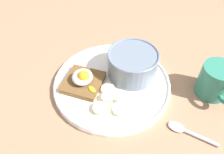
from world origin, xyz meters
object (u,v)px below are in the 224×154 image
oatmeal_bowl (133,64)px  banana_slice_left (100,108)px  poached_egg (83,77)px  banana_slice_right (108,90)px  spoon (186,131)px  banana_slice_front (107,98)px  toast_slice (83,82)px  coffee_mug (215,79)px  banana_slice_inner (120,109)px  banana_slice_back (118,97)px

oatmeal_bowl → banana_slice_left: bearing=151.0°
poached_egg → banana_slice_right: poached_egg is taller
spoon → banana_slice_left: bearing=79.8°
poached_egg → banana_slice_front: poached_egg is taller
spoon → toast_slice: bearing=66.0°
banana_slice_right → spoon: size_ratio=0.40×
toast_slice → banana_slice_front: size_ratio=2.78×
banana_slice_front → spoon: 18.29cm
poached_egg → spoon: 25.81cm
toast_slice → coffee_mug: bearing=-87.3°
banana_slice_inner → spoon: banana_slice_inner is taller
banana_slice_front → spoon: bearing=-109.8°
banana_slice_back → banana_slice_inner: size_ratio=0.74×
oatmeal_bowl → banana_slice_front: oatmeal_bowl is taller
banana_slice_front → banana_slice_left: banana_slice_front is taller
banana_slice_back → banana_slice_front: bearing=107.7°
banana_slice_front → spoon: banana_slice_front is taller
banana_slice_left → banana_slice_inner: size_ratio=0.79×
banana_slice_front → coffee_mug: bearing=-76.8°
banana_slice_back → banana_slice_right: size_ratio=0.88×
oatmeal_bowl → banana_slice_right: oatmeal_bowl is taller
banana_slice_right → banana_slice_back: bearing=-125.3°
toast_slice → banana_slice_left: bearing=-144.6°
toast_slice → spoon: 25.83cm
banana_slice_right → banana_slice_front: bearing=-176.5°
oatmeal_bowl → toast_slice: bearing=112.6°
oatmeal_bowl → spoon: 19.75cm
banana_slice_left → oatmeal_bowl: bearing=-29.0°
oatmeal_bowl → banana_slice_front: bearing=149.7°
banana_slice_front → banana_slice_right: banana_slice_front is taller
banana_slice_front → banana_slice_left: size_ratio=1.01×
toast_slice → banana_slice_right: same height
banana_slice_left → spoon: (-3.33, -18.47, -1.15)cm
oatmeal_bowl → coffee_mug: (-3.46, -19.22, -0.09)cm
poached_egg → banana_slice_right: size_ratio=1.56×
banana_slice_left → banana_slice_back: bearing=-46.1°
toast_slice → banana_slice_inner: bearing=-126.5°
coffee_mug → oatmeal_bowl: bearing=79.8°
banana_slice_inner → spoon: (-3.54, -14.16, -1.12)cm
coffee_mug → spoon: bearing=148.0°
banana_slice_right → coffee_mug: (3.12, -24.77, 2.52)cm
banana_slice_left → banana_slice_back: size_ratio=1.07×
banana_slice_inner → coffee_mug: bearing=-68.8°
banana_slice_back → coffee_mug: bearing=-77.3°
coffee_mug → banana_slice_back: bearing=102.7°
banana_slice_front → banana_slice_back: (0.78, -2.46, -0.15)cm
toast_slice → poached_egg: poached_egg is taller
coffee_mug → spoon: (-11.93, 7.44, -3.74)cm
banana_slice_right → coffee_mug: 25.09cm
banana_slice_left → banana_slice_right: banana_slice_right is taller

